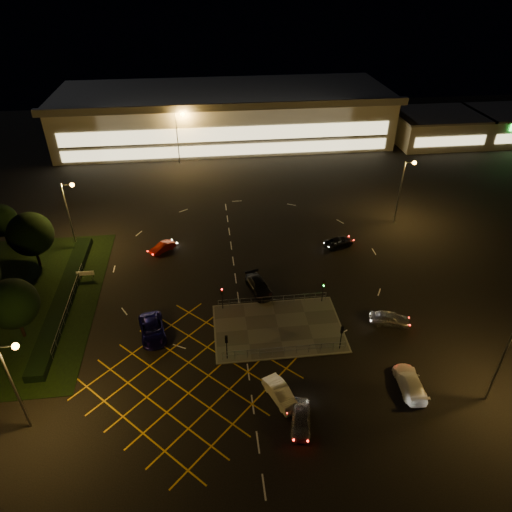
{
  "coord_description": "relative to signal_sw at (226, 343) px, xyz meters",
  "views": [
    {
      "loc": [
        -4.96,
        -39.65,
        35.34
      ],
      "look_at": [
        0.9,
        9.9,
        2.0
      ],
      "focal_mm": 32.0,
      "sensor_mm": 36.0,
      "label": 1
    }
  ],
  "objects": [
    {
      "name": "retail_unit_a",
      "position": [
        50.0,
        59.97,
        0.85
      ],
      "size": [
        18.8,
        14.8,
        6.35
      ],
      "color": "beige",
      "rests_on": "ground"
    },
    {
      "name": "signal_ne",
      "position": [
        12.0,
        7.99,
        0.0
      ],
      "size": [
        0.28,
        0.3,
        3.15
      ],
      "color": "black",
      "rests_on": "pedestrian_island"
    },
    {
      "name": "streetlight_se",
      "position": [
        24.44,
        -8.01,
        4.2
      ],
      "size": [
        1.78,
        0.56,
        10.03
      ],
      "color": "slate",
      "rests_on": "ground"
    },
    {
      "name": "hedge",
      "position": [
        -19.0,
        11.99,
        -1.87
      ],
      "size": [
        2.0,
        26.0,
        1.0
      ],
      "primitive_type": "cube",
      "color": "black",
      "rests_on": "ground"
    },
    {
      "name": "streetlight_sw",
      "position": [
        -17.56,
        -6.01,
        4.2
      ],
      "size": [
        1.78,
        0.56,
        10.03
      ],
      "color": "slate",
      "rests_on": "ground"
    },
    {
      "name": "car_approach_white",
      "position": [
        17.32,
        -5.84,
        -1.6
      ],
      "size": [
        2.45,
        5.39,
        1.53
      ],
      "primitive_type": "imported",
      "rotation": [
        0.0,
        0.0,
        3.08
      ],
      "color": "silver",
      "rests_on": "ground"
    },
    {
      "name": "streetlight_ne",
      "position": [
        28.44,
        25.99,
        4.2
      ],
      "size": [
        1.78,
        0.56,
        10.03
      ],
      "color": "slate",
      "rests_on": "ground"
    },
    {
      "name": "ground",
      "position": [
        4.0,
        5.99,
        -2.37
      ],
      "size": [
        180.0,
        180.0,
        0.0
      ],
      "primitive_type": "plane",
      "color": "black",
      "rests_on": "ground"
    },
    {
      "name": "grass_verge",
      "position": [
        -24.0,
        11.99,
        -2.33
      ],
      "size": [
        18.0,
        30.0,
        0.08
      ],
      "primitive_type": "cube",
      "color": "black",
      "rests_on": "ground"
    },
    {
      "name": "signal_sw",
      "position": [
        0.0,
        0.0,
        0.0
      ],
      "size": [
        0.28,
        0.3,
        3.15
      ],
      "rotation": [
        0.0,
        0.0,
        3.14
      ],
      "color": "black",
      "rests_on": "pedestrian_island"
    },
    {
      "name": "car_circ_red",
      "position": [
        -7.72,
        21.68,
        -1.74
      ],
      "size": [
        3.75,
        3.45,
        1.25
      ],
      "primitive_type": "imported",
      "rotation": [
        0.0,
        0.0,
        5.41
      ],
      "color": "maroon",
      "rests_on": "ground"
    },
    {
      "name": "supermarket",
      "position": [
        4.0,
        67.95,
        2.95
      ],
      "size": [
        72.0,
        26.5,
        10.5
      ],
      "color": "beige",
      "rests_on": "ground"
    },
    {
      "name": "car_left_blue",
      "position": [
        -7.92,
        4.57,
        -1.58
      ],
      "size": [
        3.63,
        6.07,
        1.58
      ],
      "primitive_type": "imported",
      "rotation": [
        0.0,
        0.0,
        0.19
      ],
      "color": "#100C4D",
      "rests_on": "ground"
    },
    {
      "name": "streetlight_far_left",
      "position": [
        -5.56,
        53.99,
        4.2
      ],
      "size": [
        1.78,
        0.56,
        10.03
      ],
      "color": "slate",
      "rests_on": "ground"
    },
    {
      "name": "signal_nw",
      "position": [
        0.0,
        7.99,
        0.0
      ],
      "size": [
        0.28,
        0.3,
        3.15
      ],
      "color": "black",
      "rests_on": "pedestrian_island"
    },
    {
      "name": "signal_se",
      "position": [
        12.0,
        0.0,
        0.0
      ],
      "size": [
        0.28,
        0.3,
        3.15
      ],
      "rotation": [
        0.0,
        0.0,
        3.14
      ],
      "color": "black",
      "rests_on": "pedestrian_island"
    },
    {
      "name": "retail_unit_b",
      "position": [
        66.0,
        59.95,
        0.85
      ],
      "size": [
        14.8,
        14.8,
        6.35
      ],
      "color": "beige",
      "rests_on": "ground"
    },
    {
      "name": "tree_d",
      "position": [
        -30.0,
        25.99,
        1.65
      ],
      "size": [
        4.68,
        4.68,
        6.37
      ],
      "color": "black",
      "rests_on": "ground"
    },
    {
      "name": "car_near_silver",
      "position": [
        6.01,
        -8.69,
        -1.63
      ],
      "size": [
        2.59,
        4.61,
        1.48
      ],
      "primitive_type": "imported",
      "rotation": [
        0.0,
        0.0,
        6.08
      ],
      "color": "#AAADB1",
      "rests_on": "ground"
    },
    {
      "name": "car_right_silver",
      "position": [
        18.72,
        3.26,
        -1.6
      ],
      "size": [
        4.87,
        3.11,
        1.54
      ],
      "primitive_type": "imported",
      "rotation": [
        0.0,
        0.0,
        1.26
      ],
      "color": "#A4A7AB",
      "rests_on": "ground"
    },
    {
      "name": "car_queue_white",
      "position": [
        4.68,
        -5.67,
        -1.62
      ],
      "size": [
        3.2,
        4.78,
        1.49
      ],
      "primitive_type": "imported",
      "rotation": [
        0.0,
        0.0,
        0.4
      ],
      "color": "white",
      "rests_on": "ground"
    },
    {
      "name": "tree_e",
      "position": [
        -22.0,
        5.99,
        2.28
      ],
      "size": [
        5.4,
        5.4,
        7.35
      ],
      "color": "black",
      "rests_on": "ground"
    },
    {
      "name": "car_east_grey",
      "position": [
        17.45,
        20.21,
        -1.76
      ],
      "size": [
        4.81,
        3.3,
        1.22
      ],
      "primitive_type": "imported",
      "rotation": [
        0.0,
        0.0,
        1.89
      ],
      "color": "black",
      "rests_on": "ground"
    },
    {
      "name": "streetlight_far_right",
      "position": [
        34.44,
        55.99,
        4.2
      ],
      "size": [
        1.78,
        0.56,
        10.03
      ],
      "color": "slate",
      "rests_on": "ground"
    },
    {
      "name": "pedestrian_island",
      "position": [
        6.0,
        3.99,
        -2.31
      ],
      "size": [
        14.0,
        9.0,
        0.12
      ],
      "primitive_type": "cube",
      "color": "#4C4944",
      "rests_on": "ground"
    },
    {
      "name": "car_far_dkgrey",
      "position": [
        4.67,
        10.99,
        -1.6
      ],
      "size": [
        3.49,
        5.67,
        1.53
      ],
      "primitive_type": "imported",
      "rotation": [
        0.0,
        0.0,
        0.27
      ],
      "color": "black",
      "rests_on": "ground"
    },
    {
      "name": "streetlight_nw",
      "position": [
        -19.56,
        23.99,
        4.2
      ],
      "size": [
        1.78,
        0.56,
        10.03
      ],
      "color": "slate",
      "rests_on": "ground"
    },
    {
      "name": "tree_c",
      "position": [
        -24.0,
        19.99,
        2.59
      ],
      "size": [
        5.76,
        5.76,
        7.84
      ],
      "color": "black",
      "rests_on": "ground"
    }
  ]
}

